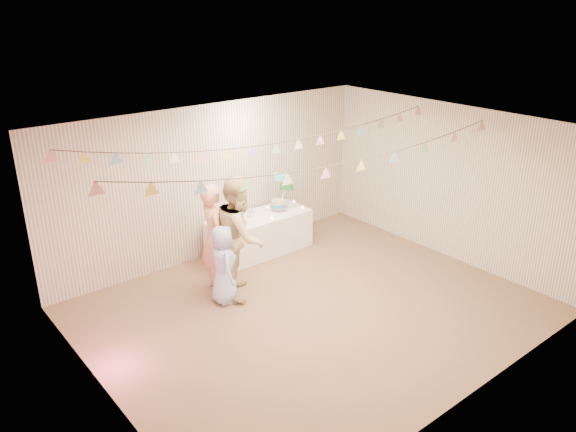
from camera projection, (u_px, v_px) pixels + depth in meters
floor at (312, 310)px, 8.05m from camera, size 6.00×6.00×0.00m
ceiling at (316, 131)px, 7.09m from camera, size 6.00×6.00×0.00m
back_wall at (215, 181)px, 9.37m from camera, size 6.00×6.00×0.00m
front_wall at (475, 299)px, 5.77m from camera, size 6.00×6.00×0.00m
left_wall at (98, 297)px, 5.81m from camera, size 5.00×5.00×0.00m
right_wall at (449, 182)px, 9.33m from camera, size 5.00×5.00×0.00m
table at (259, 234)px, 9.71m from camera, size 1.82×0.73×0.68m
cake_stand at (282, 186)px, 9.80m from camera, size 0.60×0.35×0.67m
cake_bottom at (278, 203)px, 9.76m from camera, size 0.31×0.31×0.15m
cake_middle at (287, 182)px, 9.96m from camera, size 0.27×0.27×0.22m
cake_top_tier at (281, 171)px, 9.63m from camera, size 0.25×0.25×0.19m
platter at (237, 219)px, 9.24m from camera, size 0.37×0.37×0.02m
posy at (251, 209)px, 9.50m from camera, size 0.14×0.14×0.16m
person_adult_a at (214, 239)px, 8.28m from camera, size 0.55×0.70×1.71m
person_adult_b at (240, 236)px, 8.21m from camera, size 1.11×1.13×1.84m
person_child at (224, 264)px, 8.07m from camera, size 0.55×0.68×1.19m
bunting_back at (264, 135)px, 7.97m from camera, size 5.60×1.10×0.40m
bunting_front at (326, 156)px, 7.05m from camera, size 5.60×0.90×0.36m
tealight_0 at (225, 229)px, 9.01m from camera, size 0.04×0.04×0.03m
tealight_1 at (236, 217)px, 9.51m from camera, size 0.04×0.04×0.03m
tealight_2 at (272, 217)px, 9.48m from camera, size 0.04×0.04×0.03m
tealight_3 at (268, 207)px, 9.95m from camera, size 0.04×0.04×0.03m
tealight_4 at (302, 207)px, 9.94m from camera, size 0.04×0.04×0.03m
tealight_5 at (294, 201)px, 10.22m from camera, size 0.04×0.04×0.03m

